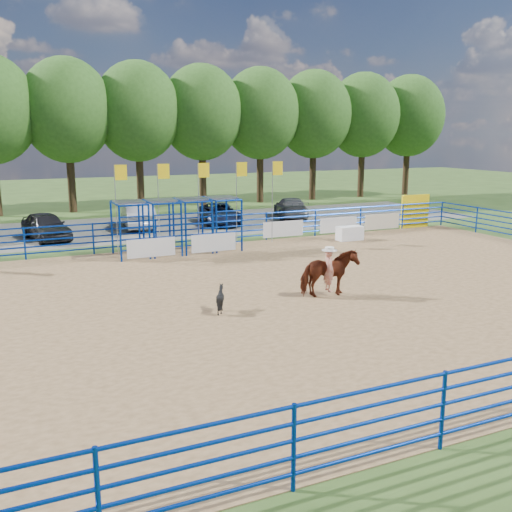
# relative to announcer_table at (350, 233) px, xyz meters

# --- Properties ---
(ground) EXTENTS (120.00, 120.00, 0.00)m
(ground) POSITION_rel_announcer_table_xyz_m (-7.02, -8.08, -0.39)
(ground) COLOR #426026
(ground) RESTS_ON ground
(arena_dirt) EXTENTS (30.00, 20.00, 0.02)m
(arena_dirt) POSITION_rel_announcer_table_xyz_m (-7.02, -8.08, -0.38)
(arena_dirt) COLOR #9F7B4F
(arena_dirt) RESTS_ON ground
(gravel_strip) EXTENTS (40.00, 10.00, 0.01)m
(gravel_strip) POSITION_rel_announcer_table_xyz_m (-7.02, 8.92, -0.39)
(gravel_strip) COLOR slate
(gravel_strip) RESTS_ON ground
(announcer_table) EXTENTS (1.40, 0.66, 0.74)m
(announcer_table) POSITION_rel_announcer_table_xyz_m (0.00, 0.00, 0.00)
(announcer_table) COLOR white
(announcer_table) RESTS_ON arena_dirt
(horse_and_rider) EXTENTS (2.03, 1.07, 2.48)m
(horse_and_rider) POSITION_rel_announcer_table_xyz_m (-6.70, -8.80, 0.54)
(horse_and_rider) COLOR maroon
(horse_and_rider) RESTS_ON arena_dirt
(calf) EXTENTS (0.96, 0.91, 0.84)m
(calf) POSITION_rel_announcer_table_xyz_m (-10.74, -8.86, 0.05)
(calf) COLOR black
(calf) RESTS_ON arena_dirt
(car_a) EXTENTS (2.66, 4.57, 1.46)m
(car_a) POSITION_rel_announcer_table_xyz_m (-14.73, 6.96, 0.35)
(car_a) COLOR black
(car_a) RESTS_ON gravel_strip
(car_b) EXTENTS (2.14, 4.83, 1.54)m
(car_b) POSITION_rel_announcer_table_xyz_m (-9.35, 8.74, 0.39)
(car_b) COLOR #999BA1
(car_b) RESTS_ON gravel_strip
(car_c) EXTENTS (2.81, 4.93, 1.30)m
(car_c) POSITION_rel_announcer_table_xyz_m (-4.32, 8.13, 0.27)
(car_c) COLOR #161D37
(car_c) RESTS_ON gravel_strip
(car_d) EXTENTS (3.32, 5.03, 1.36)m
(car_d) POSITION_rel_announcer_table_xyz_m (1.10, 8.85, 0.30)
(car_d) COLOR #5A5A5C
(car_d) RESTS_ON gravel_strip
(perimeter_fence) EXTENTS (30.10, 20.10, 1.50)m
(perimeter_fence) POSITION_rel_announcer_table_xyz_m (-7.02, -8.08, 0.36)
(perimeter_fence) COLOR #062C95
(perimeter_fence) RESTS_ON ground
(chute_assembly) EXTENTS (19.32, 2.41, 4.20)m
(chute_assembly) POSITION_rel_announcer_table_xyz_m (-8.92, 0.76, 0.87)
(chute_assembly) COLOR #062C95
(chute_assembly) RESTS_ON ground
(treeline) EXTENTS (56.40, 6.40, 11.24)m
(treeline) POSITION_rel_announcer_table_xyz_m (-7.02, 17.92, 7.14)
(treeline) COLOR #3F2B19
(treeline) RESTS_ON ground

